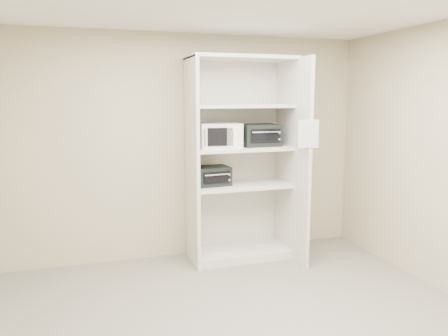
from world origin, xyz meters
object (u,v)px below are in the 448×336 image
object	(u,v)px
shelving_unit	(244,166)
microwave	(220,135)
toaster_oven_upper	(259,135)
toaster_oven_lower	(212,176)

from	to	relation	value
shelving_unit	microwave	world-z (taller)	shelving_unit
shelving_unit	toaster_oven_upper	bearing A→B (deg)	-2.12
shelving_unit	microwave	bearing A→B (deg)	-173.67
microwave	toaster_oven_lower	bearing A→B (deg)	157.24
shelving_unit	microwave	xyz separation A→B (m)	(-0.31, -0.03, 0.38)
shelving_unit	toaster_oven_lower	distance (m)	0.41
shelving_unit	toaster_oven_upper	size ratio (longest dim) A/B	5.30
microwave	toaster_oven_upper	distance (m)	0.51
microwave	toaster_oven_upper	bearing A→B (deg)	9.04
toaster_oven_upper	toaster_oven_lower	size ratio (longest dim) A/B	1.14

